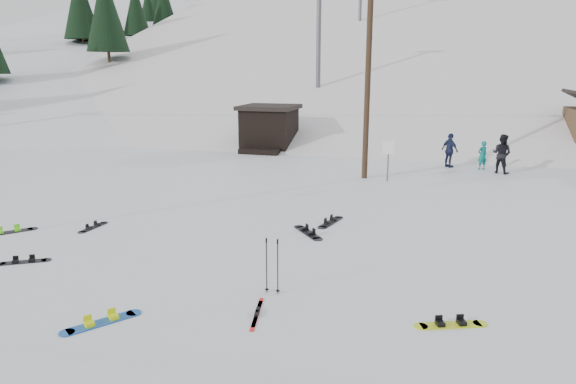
# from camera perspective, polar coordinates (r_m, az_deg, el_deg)

# --- Properties ---
(ground) EXTENTS (200.00, 200.00, 0.00)m
(ground) POSITION_cam_1_polar(r_m,az_deg,el_deg) (12.00, -11.21, -11.53)
(ground) COLOR white
(ground) RESTS_ON ground
(ski_slope) EXTENTS (60.00, 85.24, 65.97)m
(ski_slope) POSITION_cam_1_polar(r_m,az_deg,el_deg) (66.98, 11.38, -1.28)
(ski_slope) COLOR white
(ski_slope) RESTS_ON ground
(ridge_left) EXTENTS (47.54, 95.03, 58.38)m
(ridge_left) POSITION_cam_1_polar(r_m,az_deg,el_deg) (72.58, -18.73, 0.23)
(ridge_left) COLOR white
(ridge_left) RESTS_ON ground
(treeline_left) EXTENTS (20.00, 64.00, 10.00)m
(treeline_left) POSITION_cam_1_polar(r_m,az_deg,el_deg) (63.38, -22.14, 8.18)
(treeline_left) COLOR black
(treeline_left) RESTS_ON ground
(treeline_crest) EXTENTS (50.00, 6.00, 10.00)m
(treeline_crest) POSITION_cam_1_polar(r_m,az_deg,el_deg) (95.83, 13.46, 10.36)
(treeline_crest) COLOR black
(treeline_crest) RESTS_ON ski_slope
(utility_pole) EXTENTS (2.00, 0.26, 9.00)m
(utility_pole) POSITION_cam_1_polar(r_m,az_deg,el_deg) (23.77, 8.87, 12.66)
(utility_pole) COLOR #3A2819
(utility_pole) RESTS_ON ground
(trail_sign) EXTENTS (0.50, 0.09, 1.85)m
(trail_sign) POSITION_cam_1_polar(r_m,az_deg,el_deg) (23.54, 11.09, 4.22)
(trail_sign) COLOR #595B60
(trail_sign) RESTS_ON ground
(lift_hut) EXTENTS (3.40, 4.10, 2.75)m
(lift_hut) POSITION_cam_1_polar(r_m,az_deg,el_deg) (32.37, -2.11, 7.18)
(lift_hut) COLOR black
(lift_hut) RESTS_ON ground
(lift_tower_near) EXTENTS (2.20, 0.36, 8.00)m
(lift_tower_near) POSITION_cam_1_polar(r_m,az_deg,el_deg) (40.70, 3.44, 17.67)
(lift_tower_near) COLOR #595B60
(lift_tower_near) RESTS_ON ski_slope
(hero_snowboard) EXTENTS (1.10, 1.41, 0.12)m
(hero_snowboard) POSITION_cam_1_polar(r_m,az_deg,el_deg) (11.39, -20.02, -13.40)
(hero_snowboard) COLOR blue
(hero_snowboard) RESTS_ON ground
(hero_skis) EXTENTS (0.38, 1.47, 0.08)m
(hero_skis) POSITION_cam_1_polar(r_m,az_deg,el_deg) (11.11, -3.47, -13.29)
(hero_skis) COLOR red
(hero_skis) RESTS_ON ground
(ski_poles) EXTENTS (0.36, 0.10, 1.32)m
(ski_poles) POSITION_cam_1_polar(r_m,az_deg,el_deg) (11.79, -1.78, -8.14)
(ski_poles) COLOR black
(ski_poles) RESTS_ON ground
(board_scatter_a) EXTENTS (1.21, 0.83, 0.10)m
(board_scatter_a) POSITION_cam_1_polar(r_m,az_deg,el_deg) (15.48, -27.30, -6.88)
(board_scatter_a) COLOR black
(board_scatter_a) RESTS_ON ground
(board_scatter_b) EXTENTS (0.30, 1.31, 0.09)m
(board_scatter_b) POSITION_cam_1_polar(r_m,az_deg,el_deg) (17.79, -20.83, -3.65)
(board_scatter_b) COLOR black
(board_scatter_b) RESTS_ON ground
(board_scatter_c) EXTENTS (1.17, 1.33, 0.12)m
(board_scatter_c) POSITION_cam_1_polar(r_m,az_deg,el_deg) (18.37, -28.58, -3.90)
(board_scatter_c) COLOR black
(board_scatter_c) RESTS_ON ground
(board_scatter_d) EXTENTS (1.18, 1.34, 0.12)m
(board_scatter_d) POSITION_cam_1_polar(r_m,az_deg,el_deg) (16.11, 2.22, -4.49)
(board_scatter_d) COLOR black
(board_scatter_d) RESTS_ON ground
(board_scatter_e) EXTENTS (1.43, 0.74, 0.11)m
(board_scatter_e) POSITION_cam_1_polar(r_m,az_deg,el_deg) (11.15, 17.62, -13.84)
(board_scatter_e) COLOR #E5FF1C
(board_scatter_e) RESTS_ON ground
(board_scatter_f) EXTENTS (0.60, 1.57, 0.11)m
(board_scatter_f) POSITION_cam_1_polar(r_m,az_deg,el_deg) (17.21, 4.76, -3.33)
(board_scatter_f) COLOR black
(board_scatter_f) RESTS_ON ground
(skier_teal) EXTENTS (0.63, 0.59, 1.44)m
(skier_teal) POSITION_cam_1_polar(r_m,az_deg,el_deg) (27.71, 20.78, 3.84)
(skier_teal) COLOR #0B6F69
(skier_teal) RESTS_ON ground
(skier_dark) EXTENTS (1.17, 1.09, 1.91)m
(skier_dark) POSITION_cam_1_polar(r_m,az_deg,el_deg) (27.05, 22.65, 3.94)
(skier_dark) COLOR black
(skier_dark) RESTS_ON ground
(skier_navy) EXTENTS (1.04, 1.03, 1.77)m
(skier_navy) POSITION_cam_1_polar(r_m,az_deg,el_deg) (27.73, 17.54, 4.44)
(skier_navy) COLOR #1B2345
(skier_navy) RESTS_ON ground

